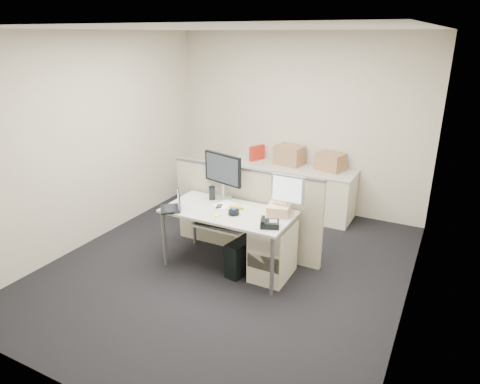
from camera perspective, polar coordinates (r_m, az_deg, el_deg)
The scene contains 29 objects.
floor at distance 5.27m, azimuth -1.49°, elevation -9.89°, with size 4.00×4.50×0.01m, color black.
ceiling at distance 4.55m, azimuth -1.82°, elevation 20.98°, with size 4.00×4.50×0.01m, color white.
wall_back at distance 6.74m, azimuth 7.79°, elevation 9.06°, with size 4.00×0.02×2.70m, color beige.
wall_front at distance 3.10m, azimuth -22.37°, elevation -6.14°, with size 4.00×0.02×2.70m, color beige.
wall_left at distance 5.94m, azimuth -18.88°, elevation 6.63°, with size 0.02×4.50×2.70m, color beige.
wall_right at distance 4.19m, azimuth 23.05°, elevation 0.60°, with size 0.02×4.50×2.70m, color beige.
desk at distance 4.97m, azimuth -1.56°, elevation -3.21°, with size 1.50×0.75×0.73m.
keyboard_tray at distance 4.84m, azimuth -2.58°, elevation -4.44°, with size 0.62×0.32×0.02m, color #B7B4AD.
drawer_pedestal at distance 4.94m, azimuth 4.41°, elevation -7.78°, with size 0.40×0.55×0.65m, color beige.
cubicle_partition at distance 5.37m, azimuth 0.75°, elevation -2.64°, with size 2.00×0.06×1.10m, color beige.
back_counter at distance 6.71m, azimuth 6.46°, elevation 0.29°, with size 2.00×0.60×0.72m, color beige.
monitor_main at distance 5.22m, azimuth -2.30°, elevation 2.10°, with size 0.57×0.22×0.57m, color black.
monitor_small at distance 4.75m, azimuth 6.35°, elevation -0.54°, with size 0.39×0.19×0.47m, color #B7B7BC.
laptop at distance 5.00m, azimuth -9.37°, elevation -1.16°, with size 0.29×0.22×0.22m, color black.
trackball at distance 4.83m, azimuth -0.83°, elevation -2.74°, with size 0.13×0.13×0.05m, color black.
desk_phone at distance 4.54m, azimuth 3.99°, elevation -4.28°, with size 0.20×0.16×0.06m, color black.
paper_stack at distance 5.09m, azimuth -2.09°, elevation -1.74°, with size 0.20×0.25×0.01m, color white.
sticky_pad at distance 4.82m, azimuth -3.12°, elevation -3.07°, with size 0.08×0.08×0.01m, color #FFF03A.
travel_mug at distance 5.25m, azimuth -3.75°, elevation -0.20°, with size 0.07×0.07×0.16m, color black.
banana at distance 4.99m, azimuth -0.42°, elevation -2.02°, with size 0.18×0.04×0.04m, color yellow.
cellphone at distance 5.05m, azimuth -2.78°, elevation -1.93°, with size 0.06×0.11×0.02m, color black.
manila_folders at distance 4.87m, azimuth 5.26°, elevation -2.22°, with size 0.24×0.31×0.12m, color tan.
keyboard at distance 4.83m, azimuth -3.28°, elevation -4.20°, with size 0.45×0.16×0.02m, color black.
pc_tower_desk at distance 5.05m, azimuth 0.23°, elevation -8.61°, with size 0.18×0.44×0.41m, color black.
pc_tower_spare_dark at distance 7.13m, azimuth -5.40°, elevation 0.24°, with size 0.18×0.44×0.41m, color black.
pc_tower_spare_silver at distance 7.57m, azimuth -5.37°, elevation 1.57°, with size 0.19×0.47×0.44m, color #B7B7BC.
cardboard_box_left at distance 6.68m, azimuth 6.61°, elevation 4.83°, with size 0.42×0.31×0.31m, color tan.
cardboard_box_right at distance 6.49m, azimuth 11.96°, elevation 3.91°, with size 0.38×0.30×0.28m, color tan.
red_binder at distance 6.87m, azimuth 2.28°, elevation 5.16°, with size 0.06×0.28×0.26m, color red.
Camera 1 is at (2.22, -3.98, 2.65)m, focal length 32.00 mm.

